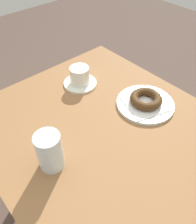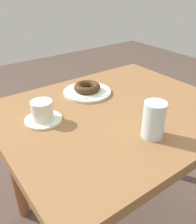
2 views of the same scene
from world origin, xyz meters
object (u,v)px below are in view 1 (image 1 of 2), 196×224
at_px(plate_chocolate_ring, 145,104).
at_px(water_glass, 50,151).
at_px(coffee_cup, 80,77).
at_px(donut_chocolate_ring, 146,99).

relative_size(plate_chocolate_ring, water_glass, 1.73).
bearing_deg(coffee_cup, donut_chocolate_ring, 21.09).
bearing_deg(donut_chocolate_ring, plate_chocolate_ring, 0.00).
height_order(donut_chocolate_ring, coffee_cup, coffee_cup).
distance_m(plate_chocolate_ring, coffee_cup, 0.30).
height_order(plate_chocolate_ring, coffee_cup, coffee_cup).
height_order(donut_chocolate_ring, water_glass, water_glass).
distance_m(plate_chocolate_ring, water_glass, 0.43).
height_order(plate_chocolate_ring, water_glass, water_glass).
xyz_separation_m(donut_chocolate_ring, coffee_cup, (-0.27, -0.11, 0.01)).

